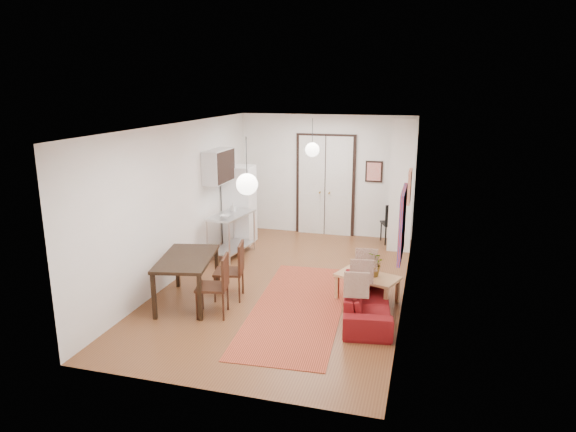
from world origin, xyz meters
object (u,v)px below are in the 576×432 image
(fridge, at_px, (240,205))
(dining_chair_far, at_px, (214,279))
(coffee_table, at_px, (367,279))
(dining_table, at_px, (187,262))
(kitchen_counter, at_px, (231,229))
(black_side_chair, at_px, (392,219))
(dining_chair_near, at_px, (231,264))
(sofa, at_px, (367,301))

(fridge, distance_m, dining_chair_far, 3.83)
(coffee_table, height_order, dining_table, dining_table)
(dining_chair_far, bearing_deg, dining_table, -124.59)
(kitchen_counter, bearing_deg, black_side_chair, 38.86)
(fridge, bearing_deg, dining_chair_far, -77.64)
(dining_chair_far, height_order, black_side_chair, dining_chair_far)
(black_side_chair, bearing_deg, dining_chair_near, 37.23)
(dining_table, distance_m, black_side_chair, 5.37)
(dining_table, bearing_deg, black_side_chair, 55.69)
(coffee_table, relative_size, black_side_chair, 1.22)
(kitchen_counter, relative_size, dining_chair_far, 1.28)
(dining_chair_near, distance_m, black_side_chair, 4.67)
(dining_table, bearing_deg, sofa, 4.76)
(coffee_table, distance_m, kitchen_counter, 3.51)
(sofa, bearing_deg, dining_chair_near, 77.13)
(coffee_table, bearing_deg, dining_chair_near, -169.55)
(dining_chair_near, height_order, dining_chair_far, same)
(fridge, xyz_separation_m, dining_chair_far, (0.96, -3.69, -0.32))
(kitchen_counter, bearing_deg, coffee_table, -19.70)
(kitchen_counter, relative_size, black_side_chair, 1.34)
(coffee_table, bearing_deg, dining_table, -163.22)
(dining_chair_near, bearing_deg, fridge, -174.20)
(dining_chair_near, bearing_deg, dining_chair_far, -12.00)
(kitchen_counter, distance_m, dining_chair_near, 2.21)
(kitchen_counter, distance_m, fridge, 1.00)
(coffee_table, height_order, dining_chair_near, dining_chair_near)
(kitchen_counter, height_order, black_side_chair, black_side_chair)
(sofa, bearing_deg, black_side_chair, -8.71)
(coffee_table, height_order, kitchen_counter, kitchen_counter)
(dining_table, height_order, dining_chair_near, dining_chair_near)
(coffee_table, height_order, fridge, fridge)
(fridge, relative_size, dining_chair_far, 1.81)
(dining_table, distance_m, dining_chair_far, 0.66)
(dining_chair_far, bearing_deg, fridge, -177.42)
(sofa, bearing_deg, kitchen_counter, 46.63)
(fridge, xyz_separation_m, dining_table, (0.36, -3.44, -0.18))
(dining_table, relative_size, dining_chair_near, 1.60)
(dining_chair_near, relative_size, black_side_chair, 1.05)
(sofa, xyz_separation_m, kitchen_counter, (-3.18, 2.26, 0.32))
(coffee_table, xyz_separation_m, dining_chair_near, (-2.30, -0.42, 0.18))
(sofa, bearing_deg, fridge, 38.24)
(sofa, height_order, black_side_chair, black_side_chair)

